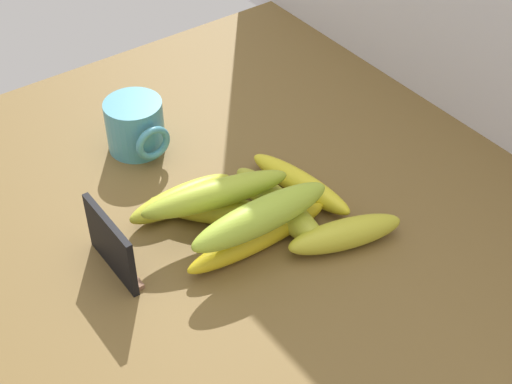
% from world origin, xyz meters
% --- Properties ---
extents(counter_top, '(1.10, 0.76, 0.03)m').
position_xyz_m(counter_top, '(0.00, 0.00, 0.01)').
color(counter_top, brown).
rests_on(counter_top, ground).
extents(chalkboard_sign, '(0.11, 0.02, 0.08)m').
position_xyz_m(chalkboard_sign, '(-0.10, -0.19, 0.07)').
color(chalkboard_sign, black).
rests_on(chalkboard_sign, counter_top).
extents(coffee_mug, '(0.10, 0.08, 0.08)m').
position_xyz_m(coffee_mug, '(-0.30, -0.05, 0.07)').
color(coffee_mug, teal).
rests_on(coffee_mug, counter_top).
extents(banana_0, '(0.17, 0.06, 0.03)m').
position_xyz_m(banana_0, '(-0.08, 0.08, 0.05)').
color(banana_0, yellow).
rests_on(banana_0, counter_top).
extents(banana_1, '(0.08, 0.16, 0.04)m').
position_xyz_m(banana_1, '(0.03, 0.06, 0.05)').
color(banana_1, gold).
rests_on(banana_1, counter_top).
extents(banana_2, '(0.18, 0.04, 0.04)m').
position_xyz_m(banana_2, '(-0.06, 0.03, 0.05)').
color(banana_2, '#ABAF30').
rests_on(banana_2, counter_top).
extents(banana_3, '(0.04, 0.15, 0.04)m').
position_xyz_m(banana_3, '(-0.15, -0.07, 0.05)').
color(banana_3, gold).
rests_on(banana_3, counter_top).
extents(banana_4, '(0.16, 0.15, 0.04)m').
position_xyz_m(banana_4, '(-0.10, -0.05, 0.05)').
color(banana_4, gold).
rests_on(banana_4, counter_top).
extents(banana_5, '(0.04, 0.21, 0.03)m').
position_xyz_m(banana_5, '(-0.03, -0.03, 0.05)').
color(banana_5, gold).
rests_on(banana_5, counter_top).
extents(banana_6, '(0.05, 0.20, 0.04)m').
position_xyz_m(banana_6, '(-0.03, -0.03, 0.09)').
color(banana_6, '#A3C137').
rests_on(banana_6, banana_5).
extents(banana_7, '(0.08, 0.20, 0.04)m').
position_xyz_m(banana_7, '(-0.09, -0.05, 0.09)').
color(banana_7, '#A4BA32').
rests_on(banana_7, banana_4).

